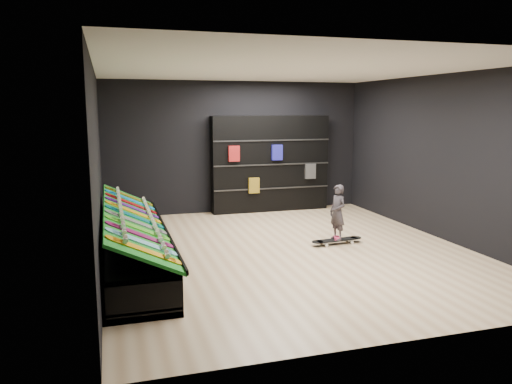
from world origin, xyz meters
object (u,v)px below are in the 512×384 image
object	(u,v)px
floor_skateboard	(337,242)
child	(337,223)
display_rack	(133,248)
back_shelving	(270,164)

from	to	relation	value
floor_skateboard	child	bearing A→B (deg)	0.00
display_rack	child	world-z (taller)	child
display_rack	back_shelving	distance (m)	4.78
child	back_shelving	bearing A→B (deg)	171.51
display_rack	child	xyz separation A→B (m)	(3.53, 0.13, 0.13)
back_shelving	child	distance (m)	3.28
child	display_rack	bearing A→B (deg)	-99.95
display_rack	back_shelving	bearing A→B (deg)	44.92
display_rack	floor_skateboard	world-z (taller)	display_rack
display_rack	back_shelving	xyz separation A→B (m)	(3.33, 3.32, 0.86)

